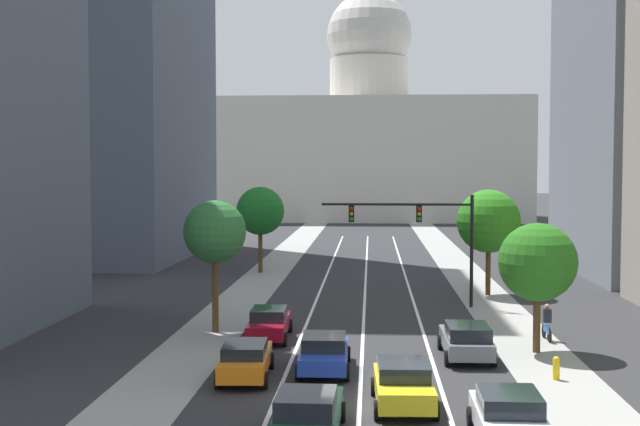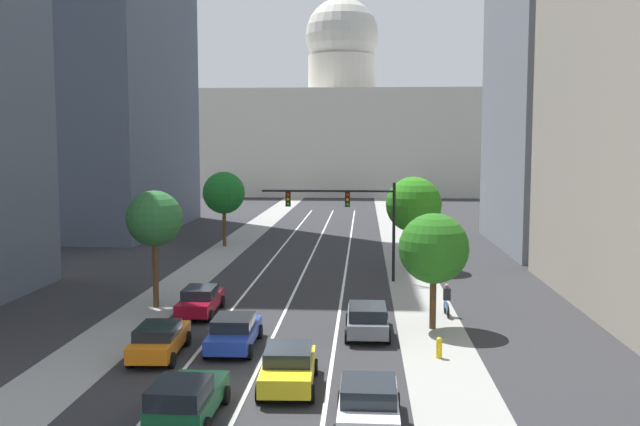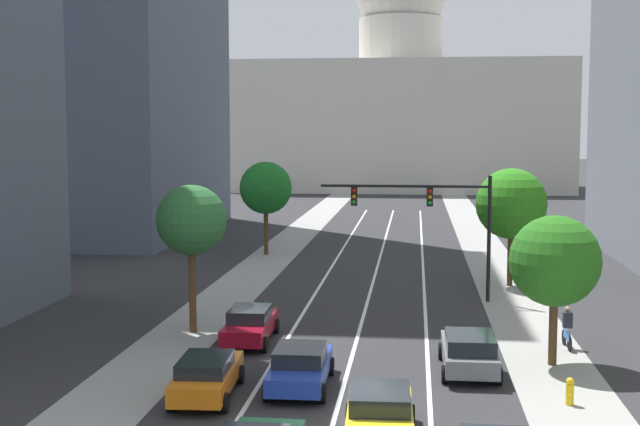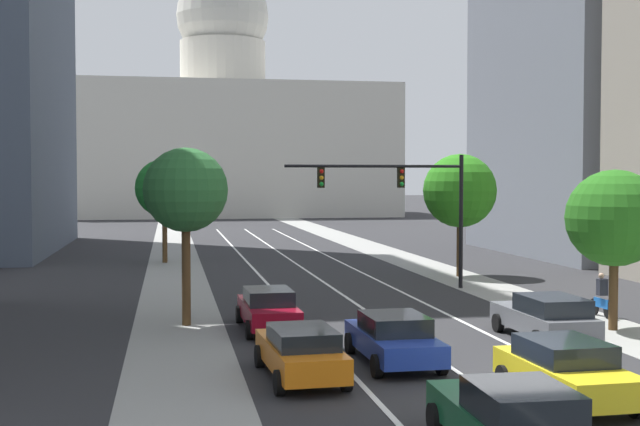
# 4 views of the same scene
# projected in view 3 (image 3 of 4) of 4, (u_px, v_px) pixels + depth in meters

# --- Properties ---
(ground_plane) EXTENTS (400.00, 400.00, 0.00)m
(ground_plane) POSITION_uv_depth(u_px,v_px,m) (383.00, 248.00, 64.01)
(ground_plane) COLOR #2B2B2D
(sidewalk_left) EXTENTS (3.29, 130.00, 0.01)m
(sidewalk_left) POSITION_uv_depth(u_px,v_px,m) (273.00, 256.00, 59.90)
(sidewalk_left) COLOR gray
(sidewalk_left) RESTS_ON ground
(sidewalk_right) EXTENTS (3.29, 130.00, 0.01)m
(sidewalk_right) POSITION_uv_depth(u_px,v_px,m) (490.00, 260.00, 58.23)
(sidewalk_right) COLOR gray
(sidewalk_right) RESTS_ON ground
(lane_stripe_left) EXTENTS (0.16, 90.00, 0.01)m
(lane_stripe_left) POSITION_uv_depth(u_px,v_px,m) (322.00, 283.00, 49.50)
(lane_stripe_left) COLOR white
(lane_stripe_left) RESTS_ON ground
(lane_stripe_center) EXTENTS (0.16, 90.00, 0.01)m
(lane_stripe_center) POSITION_uv_depth(u_px,v_px,m) (373.00, 284.00, 49.17)
(lane_stripe_center) COLOR white
(lane_stripe_center) RESTS_ON ground
(lane_stripe_right) EXTENTS (0.16, 90.00, 0.01)m
(lane_stripe_right) POSITION_uv_depth(u_px,v_px,m) (424.00, 285.00, 48.85)
(lane_stripe_right) COLOR white
(lane_stripe_right) RESTS_ON ground
(capitol_building) EXTENTS (48.08, 23.60, 36.44)m
(capitol_building) POSITION_uv_depth(u_px,v_px,m) (400.00, 110.00, 127.09)
(capitol_building) COLOR beige
(capitol_building) RESTS_ON ground
(car_orange) EXTENTS (2.11, 4.74, 1.43)m
(car_orange) POSITION_uv_depth(u_px,v_px,m) (207.00, 375.00, 28.25)
(car_orange) COLOR orange
(car_orange) RESTS_ON ground
(car_blue) EXTENTS (2.10, 4.74, 1.46)m
(car_blue) POSITION_uv_depth(u_px,v_px,m) (300.00, 366.00, 29.31)
(car_blue) COLOR #1E389E
(car_blue) RESTS_ON ground
(car_yellow) EXTENTS (2.19, 4.39, 1.51)m
(car_yellow) POSITION_uv_depth(u_px,v_px,m) (380.00, 415.00, 24.20)
(car_yellow) COLOR yellow
(car_yellow) RESTS_ON ground
(car_crimson) EXTENTS (2.01, 4.82, 1.48)m
(car_crimson) POSITION_uv_depth(u_px,v_px,m) (250.00, 324.00, 35.63)
(car_crimson) COLOR maroon
(car_crimson) RESTS_ON ground
(car_gray) EXTENTS (2.11, 4.69, 1.53)m
(car_gray) POSITION_uv_depth(u_px,v_px,m) (469.00, 351.00, 31.15)
(car_gray) COLOR slate
(car_gray) RESTS_ON ground
(traffic_signal_mast) EXTENTS (8.77, 0.39, 6.51)m
(traffic_signal_mast) POSITION_uv_depth(u_px,v_px,m) (434.00, 211.00, 43.93)
(traffic_signal_mast) COLOR black
(traffic_signal_mast) RESTS_ON ground
(fire_hydrant) EXTENTS (0.26, 0.35, 0.91)m
(fire_hydrant) POSITION_uv_depth(u_px,v_px,m) (570.00, 391.00, 27.48)
(fire_hydrant) COLOR yellow
(fire_hydrant) RESTS_ON ground
(cyclist) EXTENTS (0.37, 1.70, 1.72)m
(cyclist) POSITION_uv_depth(u_px,v_px,m) (567.00, 328.00, 34.60)
(cyclist) COLOR black
(cyclist) RESTS_ON ground
(street_tree_near_right) EXTENTS (3.42, 3.42, 5.68)m
(street_tree_near_right) POSITION_uv_depth(u_px,v_px,m) (555.00, 261.00, 31.84)
(street_tree_near_right) COLOR #51381E
(street_tree_near_right) RESTS_ON ground
(street_tree_far_right) EXTENTS (4.01, 4.01, 6.70)m
(street_tree_far_right) POSITION_uv_depth(u_px,v_px,m) (511.00, 204.00, 48.11)
(street_tree_far_right) COLOR #51381E
(street_tree_far_right) RESTS_ON ground
(street_tree_mid_left) EXTENTS (3.70, 3.70, 6.61)m
(street_tree_mid_left) POSITION_uv_depth(u_px,v_px,m) (266.00, 188.00, 60.24)
(street_tree_mid_left) COLOR #51381E
(street_tree_mid_left) RESTS_ON ground
(street_tree_near_left) EXTENTS (3.07, 3.07, 6.49)m
(street_tree_near_left) POSITION_uv_depth(u_px,v_px,m) (192.00, 221.00, 36.97)
(street_tree_near_left) COLOR #51381E
(street_tree_near_left) RESTS_ON ground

